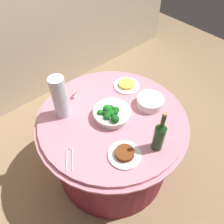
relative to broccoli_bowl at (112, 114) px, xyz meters
name	(u,v)px	position (x,y,z in m)	size (l,w,h in m)	color
ground_plane	(112,166)	(0.01, 0.01, -0.78)	(6.00, 6.00, 0.00)	#9E7F5B
buffet_table	(112,144)	(0.01, 0.01, -0.41)	(1.16, 1.16, 0.74)	maroon
broccoli_bowl	(112,114)	(0.00, 0.00, 0.00)	(0.28, 0.28, 0.12)	white
plate_stack	(150,102)	(0.31, -0.10, -0.01)	(0.21, 0.21, 0.07)	white
wine_bottle	(159,135)	(0.05, -0.39, 0.09)	(0.07, 0.07, 0.34)	#1E441D
decorative_fruit_vase	(60,98)	(-0.25, 0.27, 0.12)	(0.11, 0.11, 0.34)	silver
serving_tongs	(69,158)	(-0.43, -0.08, -0.04)	(0.13, 0.16, 0.01)	silver
food_plate_fried_egg	(126,85)	(0.33, 0.18, -0.03)	(0.22, 0.22, 0.03)	white
food_plate_stir_fry	(125,154)	(-0.15, -0.30, -0.03)	(0.22, 0.22, 0.04)	white
label_placard_front	(75,94)	(-0.08, 0.36, -0.01)	(0.05, 0.03, 0.05)	white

